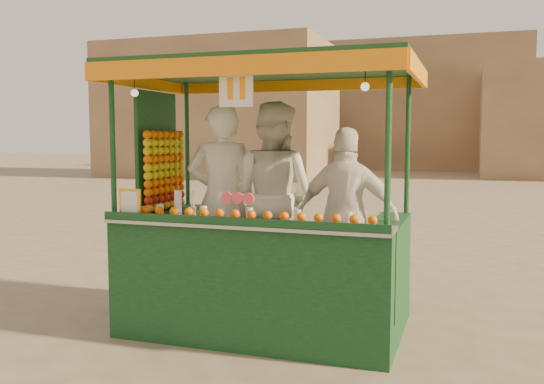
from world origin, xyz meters
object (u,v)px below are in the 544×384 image
(juice_cart, at_px, (257,245))
(vendor_right, at_px, (347,215))
(vendor_left, at_px, (222,198))
(vendor_middle, at_px, (272,196))

(juice_cart, distance_m, vendor_right, 0.89)
(vendor_right, bearing_deg, vendor_left, -0.36)
(juice_cart, xyz_separation_m, vendor_right, (0.82, 0.20, 0.30))
(vendor_left, distance_m, vendor_middle, 0.51)
(juice_cart, relative_size, vendor_middle, 1.47)
(vendor_middle, bearing_deg, vendor_left, 36.63)
(juice_cart, relative_size, vendor_left, 1.49)
(juice_cart, bearing_deg, vendor_left, 153.24)
(vendor_right, bearing_deg, juice_cart, 14.88)
(juice_cart, bearing_deg, vendor_middle, 90.19)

